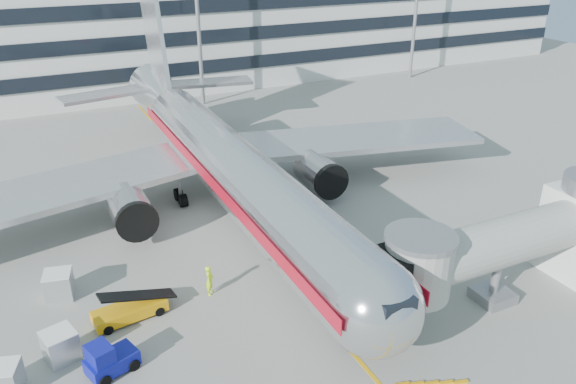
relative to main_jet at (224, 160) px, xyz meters
name	(u,v)px	position (x,y,z in m)	size (l,w,h in m)	color
ground	(287,277)	(0.00, -11.72, -4.23)	(180.00, 180.00, 0.00)	gray
lead_in_line	(233,215)	(0.00, -1.72, -4.23)	(0.25, 70.00, 0.01)	#E2A30B
main_jet	(224,160)	(0.00, 0.00, 0.00)	(50.95, 48.70, 16.06)	silver
jet_bridge	(522,241)	(12.18, -19.72, -0.36)	(17.80, 4.50, 7.00)	silver
terminal	(113,31)	(0.00, 46.23, 3.57)	(150.00, 24.25, 15.60)	silver
belt_loader	(130,310)	(-10.35, -11.60, -3.62)	(4.62, 2.13, 2.16)	orange
baggage_tug	(108,360)	(-12.27, -15.73, -3.39)	(2.91, 2.30, 1.94)	#0C1184
cargo_container_left	(4,379)	(-17.20, -14.86, -3.41)	(1.94, 1.94, 1.65)	#B1B3B8
cargo_container_right	(59,285)	(-13.88, -7.44, -3.35)	(1.98, 1.98, 1.76)	#B1B3B8
cargo_container_front	(60,346)	(-14.41, -13.48, -3.36)	(2.00, 2.00, 1.73)	#B1B3B8
ramp_worker	(210,280)	(-5.23, -11.31, -3.21)	(0.75, 0.49, 2.04)	#C9FF1A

